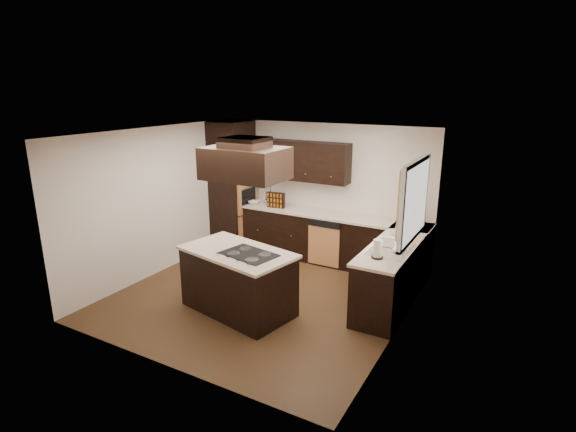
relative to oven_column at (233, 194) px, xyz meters
The scene contains 30 objects.
floor 2.68m from the oven_column, 43.85° to the right, with size 4.20×4.20×0.02m, color brown.
ceiling 2.86m from the oven_column, 43.85° to the right, with size 4.20×4.20×0.02m, color silver.
wall_back 1.83m from the oven_column, 12.85° to the left, with size 4.20×0.02×2.50m, color silver.
wall_front 4.21m from the oven_column, 65.05° to the right, with size 4.20×0.02×2.50m, color silver.
wall_left 1.75m from the oven_column, 101.12° to the right, with size 0.02×4.20×2.50m, color silver.
wall_right 4.25m from the oven_column, 23.70° to the right, with size 0.02×4.20×2.50m, color silver.
oven_column is the anchor object (origin of this frame).
wall_oven_face 0.36m from the oven_column, ahead, with size 0.05×0.62×0.78m, color #D88B54.
base_cabinets_back 1.92m from the oven_column, ahead, with size 2.93×0.60×0.88m, color black.
base_cabinets_right 3.72m from the oven_column, 12.69° to the right, with size 0.60×2.40×0.88m, color black.
countertop_back 1.82m from the oven_column, ahead, with size 2.93×0.63×0.04m, color beige.
countertop_right 3.65m from the oven_column, 12.74° to the right, with size 0.63×2.40×0.04m, color beige.
upper_cabinets 1.56m from the oven_column, ahead, with size 2.00×0.34×0.72m, color black.
dishwasher_front 2.21m from the oven_column, ahead, with size 0.60×0.05×0.72m, color #D88B54.
window_frame 4.06m from the oven_column, 16.72° to the right, with size 0.06×1.32×1.12m, color silver.
window_pane 4.08m from the oven_column, 16.61° to the right, with size 0.00×1.20×1.00m, color white.
curtain_left 4.15m from the oven_column, 22.59° to the right, with size 0.02×0.34×0.90m, color beige.
curtain_right 3.91m from the oven_column, 10.99° to the right, with size 0.02×0.34×0.90m, color beige.
sink_rim 3.76m from the oven_column, 17.90° to the right, with size 0.52×0.84×0.01m, color silver.
island 2.91m from the oven_column, 53.06° to the right, with size 1.56×0.85×0.88m, color black.
island_top 2.85m from the oven_column, 53.06° to the right, with size 1.62×0.91×0.04m, color beige.
cooktop 3.03m from the oven_column, 50.09° to the right, with size 0.74×0.49×0.01m, color black.
range_hood 3.13m from the oven_column, 50.26° to the right, with size 1.05×0.72×0.42m, color black.
hood_duct 3.24m from the oven_column, 50.26° to the right, with size 0.55×0.50×0.13m, color black.
blender_base 0.79m from the oven_column, ahead, with size 0.15×0.15×0.10m, color silver.
blender_pitcher 0.79m from the oven_column, ahead, with size 0.13×0.13×0.26m, color silver.
spice_rack 1.00m from the oven_column, ahead, with size 0.35×0.09×0.29m, color black.
mixing_bowl 0.50m from the oven_column, ahead, with size 0.22×0.22×0.05m, color silver.
soap_bottle 3.55m from the oven_column, ahead, with size 0.09×0.09×0.21m, color silver.
paper_towel 3.87m from the oven_column, 24.51° to the right, with size 0.12×0.12×0.26m, color silver.
Camera 1 is at (3.43, -5.38, 3.13)m, focal length 28.00 mm.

